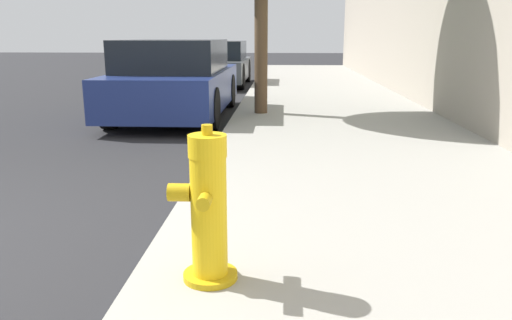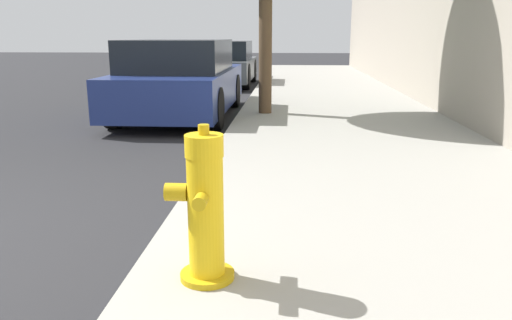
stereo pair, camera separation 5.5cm
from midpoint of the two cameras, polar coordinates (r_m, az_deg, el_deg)
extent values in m
cube|color=#99968E|center=(3.34, 19.17, -11.40)|extent=(3.50, 40.00, 0.15)
cylinder|color=#C39C11|center=(2.87, -5.01, -12.95)|extent=(0.30, 0.30, 0.04)
cylinder|color=yellow|center=(2.73, -5.17, -6.40)|extent=(0.20, 0.20, 0.66)
cylinder|color=yellow|center=(2.62, -5.35, 1.64)|extent=(0.20, 0.20, 0.12)
cylinder|color=#C39C11|center=(2.60, -5.40, 3.48)|extent=(0.06, 0.06, 0.05)
cylinder|color=#C39C11|center=(2.54, -5.75, -4.75)|extent=(0.07, 0.10, 0.07)
cylinder|color=#C39C11|center=(2.82, -4.76, -2.83)|extent=(0.07, 0.10, 0.07)
cylinder|color=#C39C11|center=(2.71, -8.51, -3.64)|extent=(0.12, 0.10, 0.10)
cube|color=navy|center=(9.31, -8.37, 8.09)|extent=(1.81, 4.18, 0.66)
cube|color=black|center=(9.11, -8.73, 11.74)|extent=(1.66, 2.30, 0.54)
cylinder|color=black|center=(10.78, -11.20, 7.83)|extent=(0.20, 0.68, 0.68)
cylinder|color=black|center=(10.47, -2.38, 7.90)|extent=(0.20, 0.68, 0.68)
cylinder|color=black|center=(8.32, -15.79, 5.78)|extent=(0.20, 0.68, 0.68)
cylinder|color=black|center=(7.92, -4.44, 5.87)|extent=(0.20, 0.68, 0.68)
cube|color=#4C5156|center=(15.11, -3.82, 10.34)|extent=(1.82, 3.84, 0.58)
cube|color=black|center=(14.93, -3.94, 12.41)|extent=(1.68, 2.11, 0.53)
cylinder|color=black|center=(16.42, -6.17, 10.14)|extent=(0.20, 0.71, 0.71)
cylinder|color=black|center=(16.21, -0.29, 10.17)|extent=(0.20, 0.71, 0.71)
cylinder|color=black|center=(14.09, -7.86, 9.45)|extent=(0.20, 0.71, 0.71)
cylinder|color=black|center=(13.85, -1.02, 9.50)|extent=(0.20, 0.71, 0.71)
cylinder|color=brown|center=(8.65, 1.27, 13.99)|extent=(0.22, 0.22, 2.61)
camera|label=1|loc=(0.03, -89.59, 0.10)|focal=35.00mm
camera|label=2|loc=(0.03, 90.41, -0.10)|focal=35.00mm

